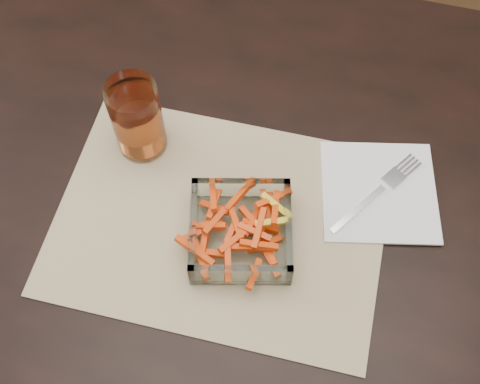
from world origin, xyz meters
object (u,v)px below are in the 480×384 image
dining_table (264,229)px  fork (378,191)px  glass_bowl (241,233)px  tumbler (138,120)px

dining_table → fork: fork is taller
fork → glass_bowl: bearing=-111.6°
tumbler → fork: (0.35, 0.00, -0.05)m
dining_table → glass_bowl: 0.13m
dining_table → fork: 0.19m
tumbler → glass_bowl: bearing=-32.4°
glass_bowl → dining_table: bearing=71.6°
tumbler → fork: bearing=0.6°
dining_table → glass_bowl: (-0.02, -0.06, 0.11)m
glass_bowl → tumbler: 0.22m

